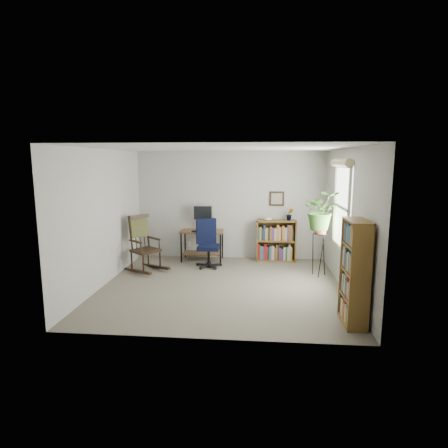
# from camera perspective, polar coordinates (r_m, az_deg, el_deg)

# --- Properties ---
(floor) EXTENTS (4.20, 4.00, 0.00)m
(floor) POSITION_cam_1_polar(r_m,az_deg,el_deg) (6.72, -0.31, -9.44)
(floor) COLOR slate
(floor) RESTS_ON ground
(ceiling) EXTENTS (4.20, 4.00, 0.00)m
(ceiling) POSITION_cam_1_polar(r_m,az_deg,el_deg) (6.35, -0.33, 11.48)
(ceiling) COLOR silver
(ceiling) RESTS_ON ground
(wall_back) EXTENTS (4.20, 0.00, 2.40)m
(wall_back) POSITION_cam_1_polar(r_m,az_deg,el_deg) (8.40, 0.99, 2.83)
(wall_back) COLOR #B9B9B4
(wall_back) RESTS_ON ground
(wall_front) EXTENTS (4.20, 0.00, 2.40)m
(wall_front) POSITION_cam_1_polar(r_m,az_deg,el_deg) (4.48, -2.80, -3.22)
(wall_front) COLOR #B9B9B4
(wall_front) RESTS_ON ground
(wall_left) EXTENTS (0.00, 4.00, 2.40)m
(wall_left) POSITION_cam_1_polar(r_m,az_deg,el_deg) (6.95, -17.83, 0.93)
(wall_left) COLOR #B9B9B4
(wall_left) RESTS_ON ground
(wall_right) EXTENTS (0.00, 4.00, 2.40)m
(wall_right) POSITION_cam_1_polar(r_m,az_deg,el_deg) (6.57, 18.23, 0.43)
(wall_right) COLOR #B9B9B4
(wall_right) RESTS_ON ground
(window) EXTENTS (0.12, 1.20, 1.50)m
(window) POSITION_cam_1_polar(r_m,az_deg,el_deg) (6.82, 17.44, 2.50)
(window) COLOR silver
(window) RESTS_ON wall_right
(desk) EXTENTS (0.93, 0.51, 0.67)m
(desk) POSITION_cam_1_polar(r_m,az_deg,el_deg) (8.32, -3.33, -3.30)
(desk) COLOR brown
(desk) RESTS_ON floor
(monitor) EXTENTS (0.46, 0.16, 0.56)m
(monitor) POSITION_cam_1_polar(r_m,az_deg,el_deg) (8.34, -3.23, 1.04)
(monitor) COLOR #B4B4B9
(monitor) RESTS_ON desk
(keyboard) EXTENTS (0.40, 0.15, 0.02)m
(keyboard) POSITION_cam_1_polar(r_m,az_deg,el_deg) (8.13, -3.48, -1.09)
(keyboard) COLOR black
(keyboard) RESTS_ON desk
(office_chair) EXTENTS (0.71, 0.71, 1.01)m
(office_chair) POSITION_cam_1_polar(r_m,az_deg,el_deg) (7.75, -2.36, -2.97)
(office_chair) COLOR black
(office_chair) RESTS_ON floor
(rocking_chair) EXTENTS (1.14, 1.08, 1.15)m
(rocking_chair) POSITION_cam_1_polar(r_m,az_deg,el_deg) (7.64, -11.87, -2.84)
(rocking_chair) COLOR black
(rocking_chair) RESTS_ON floor
(low_bookshelf) EXTENTS (0.86, 0.29, 0.91)m
(low_bookshelf) POSITION_cam_1_polar(r_m,az_deg,el_deg) (8.33, 7.95, -2.52)
(low_bookshelf) COLOR brown
(low_bookshelf) RESTS_ON floor
(tall_bookshelf) EXTENTS (0.27, 0.63, 1.43)m
(tall_bookshelf) POSITION_cam_1_polar(r_m,az_deg,el_deg) (5.34, 19.29, -6.99)
(tall_bookshelf) COLOR brown
(tall_bookshelf) RESTS_ON floor
(plant_stand) EXTENTS (0.30, 0.30, 0.97)m
(plant_stand) POSITION_cam_1_polar(r_m,az_deg,el_deg) (7.39, 14.34, -4.05)
(plant_stand) COLOR black
(plant_stand) RESTS_ON floor
(spider_plant) EXTENTS (1.69, 1.88, 1.46)m
(spider_plant) POSITION_cam_1_polar(r_m,az_deg,el_deg) (7.22, 14.72, 4.83)
(spider_plant) COLOR #386824
(spider_plant) RESTS_ON plant_stand
(potted_plant_small) EXTENTS (0.13, 0.24, 0.11)m
(potted_plant_small) POSITION_cam_1_polar(r_m,az_deg,el_deg) (8.27, 9.96, 0.91)
(potted_plant_small) COLOR #386824
(potted_plant_small) RESTS_ON low_bookshelf
(framed_picture) EXTENTS (0.32, 0.04, 0.32)m
(framed_picture) POSITION_cam_1_polar(r_m,az_deg,el_deg) (8.34, 8.05, 3.83)
(framed_picture) COLOR black
(framed_picture) RESTS_ON wall_back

